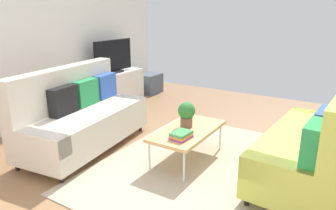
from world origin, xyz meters
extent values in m
plane|color=#936B47|center=(0.00, 0.00, 0.00)|extent=(7.68, 7.68, 0.00)
cube|color=white|center=(0.00, 2.80, 1.45)|extent=(6.40, 0.12, 2.90)
cube|color=tan|center=(0.14, -0.20, 0.01)|extent=(2.90, 2.20, 0.01)
cube|color=beige|center=(-0.21, 1.35, 0.32)|extent=(1.99, 1.07, 0.44)
cube|color=beige|center=(-0.25, 1.67, 0.82)|extent=(1.91, 0.44, 0.56)
cube|color=beige|center=(0.63, 1.46, 0.43)|extent=(0.30, 0.86, 0.22)
cube|color=beige|center=(-1.05, 1.25, 0.43)|extent=(0.30, 0.86, 0.22)
cylinder|color=black|center=(0.70, 1.12, 0.05)|extent=(0.05, 0.05, 0.10)
cylinder|color=black|center=(-1.03, 0.91, 0.05)|extent=(0.05, 0.05, 0.10)
cylinder|color=black|center=(0.61, 1.80, 0.05)|extent=(0.05, 0.05, 0.10)
cylinder|color=black|center=(-1.11, 1.58, 0.05)|extent=(0.05, 0.05, 0.10)
cube|color=#3359B2|center=(0.44, 1.58, 0.72)|extent=(0.41, 0.19, 0.36)
cube|color=#288C4C|center=(-0.01, 1.52, 0.72)|extent=(0.41, 0.19, 0.36)
cube|color=black|center=(-0.45, 1.46, 0.72)|extent=(0.41, 0.19, 0.36)
cube|color=#C1CC51|center=(0.49, -1.35, 0.32)|extent=(1.95, 0.95, 0.44)
cube|color=#C1CC51|center=(-0.36, -1.30, 0.43)|extent=(0.25, 0.85, 0.22)
cube|color=#C1CC51|center=(1.34, -1.40, 0.43)|extent=(0.25, 0.85, 0.22)
cylinder|color=black|center=(-0.36, -0.96, 0.05)|extent=(0.05, 0.05, 0.10)
cylinder|color=black|center=(1.38, -1.06, 0.05)|extent=(0.05, 0.05, 0.10)
cube|color=#288C4C|center=(-0.19, -1.45, 0.72)|extent=(0.41, 0.16, 0.36)
cube|color=#3359B2|center=(0.26, -1.47, 0.72)|extent=(0.41, 0.16, 0.36)
cube|color=tan|center=(0.19, 0.00, 0.40)|extent=(1.10, 0.56, 0.04)
cylinder|color=silver|center=(-0.31, 0.23, 0.19)|extent=(0.02, 0.02, 0.38)
cylinder|color=silver|center=(0.69, 0.23, 0.19)|extent=(0.02, 0.02, 0.38)
cylinder|color=silver|center=(-0.31, -0.23, 0.19)|extent=(0.02, 0.02, 0.38)
cylinder|color=silver|center=(0.69, -0.23, 0.19)|extent=(0.02, 0.02, 0.38)
cube|color=silver|center=(1.62, 2.46, 0.32)|extent=(1.40, 0.44, 0.64)
cube|color=black|center=(1.62, 2.44, 0.66)|extent=(0.36, 0.20, 0.04)
cube|color=black|center=(1.62, 2.44, 0.98)|extent=(1.00, 0.05, 0.60)
cube|color=#4C5666|center=(2.72, 2.36, 0.22)|extent=(0.52, 0.40, 0.44)
cylinder|color=brown|center=(0.25, 0.06, 0.48)|extent=(0.15, 0.15, 0.13)
sphere|color=#2D7233|center=(0.25, 0.06, 0.64)|extent=(0.22, 0.22, 0.22)
cube|color=purple|center=(-0.10, -0.07, 0.43)|extent=(0.26, 0.21, 0.02)
cube|color=orange|center=(-0.10, -0.07, 0.46)|extent=(0.25, 0.19, 0.02)
cube|color=#3F8C4C|center=(-0.10, -0.07, 0.48)|extent=(0.25, 0.20, 0.03)
cylinder|color=#4C72B2|center=(1.04, 2.51, 0.72)|extent=(0.13, 0.13, 0.15)
cylinder|color=#33B29E|center=(1.23, 2.51, 0.71)|extent=(0.10, 0.10, 0.13)
cylinder|color=#3F8C4C|center=(1.40, 2.42, 0.75)|extent=(0.05, 0.05, 0.21)
camera|label=1|loc=(-3.00, -1.71, 1.83)|focal=33.54mm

